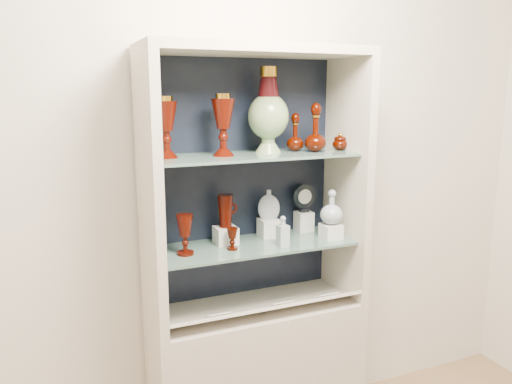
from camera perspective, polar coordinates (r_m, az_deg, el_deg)
name	(u,v)px	position (r m, az deg, el deg)	size (l,w,h in m)	color
wall_back	(238,164)	(2.44, -2.02, 3.25)	(3.50, 0.02, 2.80)	silver
cabinet_base	(256,377)	(2.60, 0.00, -20.39)	(1.00, 0.40, 0.75)	beige
cabinet_back_panel	(241,180)	(2.42, -1.75, 1.40)	(0.98, 0.02, 1.15)	black
cabinet_side_left	(150,195)	(2.11, -12.07, -0.34)	(0.04, 0.40, 1.15)	beige
cabinet_side_right	(346,179)	(2.47, 10.30, 1.43)	(0.04, 0.40, 1.15)	beige
cabinet_top_cap	(256,50)	(2.22, 0.00, 15.91)	(1.00, 0.40, 0.04)	beige
shelf_lower	(254,245)	(2.34, -0.19, -6.07)	(0.92, 0.34, 0.01)	slate
shelf_upper	(254,155)	(2.25, -0.20, 4.20)	(0.92, 0.34, 0.01)	slate
label_ledge	(265,309)	(2.32, 1.09, -13.20)	(0.92, 0.18, 0.01)	beige
label_card_0	(281,303)	(2.34, 2.87, -12.54)	(0.10, 0.07, 0.00)	white
label_card_1	(218,314)	(2.24, -4.37, -13.76)	(0.10, 0.07, 0.00)	white
label_card_2	(326,295)	(2.45, 7.97, -11.56)	(0.10, 0.07, 0.00)	white
pedestal_lamp_left	(166,127)	(2.14, -10.22, 7.29)	(0.10, 0.10, 0.26)	#430C03
pedestal_lamp_right	(223,125)	(2.18, -3.78, 7.65)	(0.10, 0.10, 0.27)	#430C03
enamel_urn	(268,110)	(2.29, 1.42, 9.32)	(0.19, 0.19, 0.39)	#094325
ruby_decanter_a	(316,124)	(2.34, 6.84, 7.67)	(0.10, 0.10, 0.25)	#3C0B00
ruby_decanter_b	(295,131)	(2.36, 4.51, 6.96)	(0.08, 0.08, 0.19)	#3C0B00
lidded_bowl	(340,141)	(2.43, 9.59, 5.72)	(0.07, 0.07, 0.08)	#3C0B00
cobalt_goblet	(157,234)	(2.23, -11.20, -4.76)	(0.07, 0.07, 0.17)	#010542
ruby_goblet_tall	(185,235)	(2.18, -8.12, -4.86)	(0.07, 0.07, 0.18)	#430C03
ruby_goblet_small	(232,239)	(2.24, -2.73, -5.35)	(0.05, 0.05, 0.10)	#3C0B00
riser_ruby_pitcher	(226,235)	(2.33, -3.49, -4.95)	(0.10, 0.10, 0.08)	silver
ruby_pitcher	(225,211)	(2.30, -3.53, -2.17)	(0.11, 0.07, 0.15)	#430C03
clear_square_bottle	(283,231)	(2.29, 3.09, -4.45)	(0.05, 0.05, 0.14)	#9DADB7
riser_flat_flask	(269,228)	(2.43, 1.46, -4.11)	(0.09, 0.09, 0.09)	silver
flat_flask	(269,204)	(2.40, 1.47, -1.38)	(0.11, 0.04, 0.15)	#A5B0BA
riser_clear_round_decanter	(331,231)	(2.44, 8.56, -4.45)	(0.09, 0.09, 0.07)	silver
clear_round_decanter	(332,208)	(2.41, 8.64, -1.80)	(0.11, 0.11, 0.16)	#9DADB7
riser_cameo_medallion	(304,221)	(2.54, 5.47, -3.36)	(0.08, 0.08, 0.10)	silver
cameo_medallion	(304,198)	(2.51, 5.53, -0.65)	(0.12, 0.04, 0.15)	black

